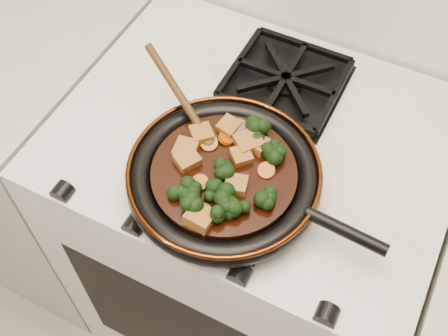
% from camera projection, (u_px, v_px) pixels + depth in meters
% --- Properties ---
extents(stove, '(0.76, 0.60, 0.90)m').
position_uv_depth(stove, '(248.00, 241.00, 1.45)').
color(stove, beige).
rests_on(stove, ground).
extents(burner_grate_front, '(0.23, 0.23, 0.03)m').
position_uv_depth(burner_grate_front, '(223.00, 184.00, 1.00)').
color(burner_grate_front, black).
rests_on(burner_grate_front, stove).
extents(burner_grate_back, '(0.23, 0.23, 0.03)m').
position_uv_depth(burner_grate_back, '(285.00, 81.00, 1.14)').
color(burner_grate_back, black).
rests_on(burner_grate_back, stove).
extents(skillet, '(0.47, 0.34, 0.05)m').
position_uv_depth(skillet, '(225.00, 177.00, 0.97)').
color(skillet, black).
rests_on(skillet, burner_grate_front).
extents(braising_sauce, '(0.25, 0.25, 0.02)m').
position_uv_depth(braising_sauce, '(224.00, 175.00, 0.96)').
color(braising_sauce, black).
rests_on(braising_sauce, skillet).
extents(tofu_cube_0, '(0.05, 0.05, 0.02)m').
position_uv_depth(tofu_cube_0, '(202.00, 135.00, 0.99)').
color(tofu_cube_0, '#935B22').
rests_on(tofu_cube_0, braising_sauce).
extents(tofu_cube_1, '(0.05, 0.05, 0.02)m').
position_uv_depth(tofu_cube_1, '(187.00, 160.00, 0.96)').
color(tofu_cube_1, '#935B22').
rests_on(tofu_cube_1, braising_sauce).
extents(tofu_cube_2, '(0.04, 0.04, 0.02)m').
position_uv_depth(tofu_cube_2, '(229.00, 127.00, 1.00)').
color(tofu_cube_2, '#935B22').
rests_on(tofu_cube_2, braising_sauce).
extents(tofu_cube_3, '(0.06, 0.06, 0.03)m').
position_uv_depth(tofu_cube_3, '(249.00, 143.00, 0.98)').
color(tofu_cube_3, '#935B22').
rests_on(tofu_cube_3, braising_sauce).
extents(tofu_cube_4, '(0.05, 0.04, 0.03)m').
position_uv_depth(tofu_cube_4, '(200.00, 218.00, 0.90)').
color(tofu_cube_4, '#935B22').
rests_on(tofu_cube_4, braising_sauce).
extents(tofu_cube_5, '(0.04, 0.04, 0.02)m').
position_uv_depth(tofu_cube_5, '(258.00, 145.00, 0.98)').
color(tofu_cube_5, '#935B22').
rests_on(tofu_cube_5, braising_sauce).
extents(tofu_cube_6, '(0.04, 0.04, 0.02)m').
position_uv_depth(tofu_cube_6, '(236.00, 185.00, 0.93)').
color(tofu_cube_6, '#935B22').
rests_on(tofu_cube_6, braising_sauce).
extents(tofu_cube_7, '(0.05, 0.05, 0.02)m').
position_uv_depth(tofu_cube_7, '(241.00, 156.00, 0.97)').
color(tofu_cube_7, '#935B22').
rests_on(tofu_cube_7, braising_sauce).
extents(tofu_cube_8, '(0.04, 0.05, 0.02)m').
position_uv_depth(tofu_cube_8, '(186.00, 150.00, 0.97)').
color(tofu_cube_8, '#935B22').
rests_on(tofu_cube_8, braising_sauce).
extents(broccoli_floret_0, '(0.09, 0.08, 0.06)m').
position_uv_depth(broccoli_floret_0, '(194.00, 202.00, 0.91)').
color(broccoli_floret_0, black).
rests_on(broccoli_floret_0, braising_sauce).
extents(broccoli_floret_1, '(0.07, 0.07, 0.07)m').
position_uv_depth(broccoli_floret_1, '(237.00, 208.00, 0.90)').
color(broccoli_floret_1, black).
rests_on(broccoli_floret_1, braising_sauce).
extents(broccoli_floret_2, '(0.07, 0.07, 0.05)m').
position_uv_depth(broccoli_floret_2, '(265.00, 197.00, 0.92)').
color(broccoli_floret_2, black).
rests_on(broccoli_floret_2, braising_sauce).
extents(broccoli_floret_3, '(0.08, 0.08, 0.05)m').
position_uv_depth(broccoli_floret_3, '(220.00, 174.00, 0.94)').
color(broccoli_floret_3, black).
rests_on(broccoli_floret_3, braising_sauce).
extents(broccoli_floret_4, '(0.08, 0.08, 0.05)m').
position_uv_depth(broccoli_floret_4, '(219.00, 193.00, 0.92)').
color(broccoli_floret_4, black).
rests_on(broccoli_floret_4, braising_sauce).
extents(broccoli_floret_5, '(0.08, 0.09, 0.06)m').
position_uv_depth(broccoli_floret_5, '(186.00, 191.00, 0.92)').
color(broccoli_floret_5, black).
rests_on(broccoli_floret_5, braising_sauce).
extents(broccoli_floret_6, '(0.09, 0.08, 0.06)m').
position_uv_depth(broccoli_floret_6, '(273.00, 152.00, 0.97)').
color(broccoli_floret_6, black).
rests_on(broccoli_floret_6, braising_sauce).
extents(broccoli_floret_7, '(0.07, 0.07, 0.06)m').
position_uv_depth(broccoli_floret_7, '(254.00, 133.00, 0.99)').
color(broccoli_floret_7, black).
rests_on(broccoli_floret_7, braising_sauce).
extents(broccoli_floret_8, '(0.08, 0.09, 0.07)m').
position_uv_depth(broccoli_floret_8, '(226.00, 212.00, 0.90)').
color(broccoli_floret_8, black).
rests_on(broccoli_floret_8, braising_sauce).
extents(carrot_coin_0, '(0.03, 0.03, 0.01)m').
position_uv_depth(carrot_coin_0, '(200.00, 183.00, 0.94)').
color(carrot_coin_0, '#AD4404').
rests_on(carrot_coin_0, braising_sauce).
extents(carrot_coin_1, '(0.03, 0.03, 0.02)m').
position_uv_depth(carrot_coin_1, '(226.00, 138.00, 0.99)').
color(carrot_coin_1, '#AD4404').
rests_on(carrot_coin_1, braising_sauce).
extents(carrot_coin_2, '(0.03, 0.03, 0.02)m').
position_uv_depth(carrot_coin_2, '(227.00, 193.00, 0.93)').
color(carrot_coin_2, '#AD4404').
rests_on(carrot_coin_2, braising_sauce).
extents(carrot_coin_3, '(0.03, 0.03, 0.02)m').
position_uv_depth(carrot_coin_3, '(209.00, 143.00, 0.99)').
color(carrot_coin_3, '#AD4404').
rests_on(carrot_coin_3, braising_sauce).
extents(carrot_coin_4, '(0.03, 0.03, 0.02)m').
position_uv_depth(carrot_coin_4, '(266.00, 171.00, 0.95)').
color(carrot_coin_4, '#AD4404').
rests_on(carrot_coin_4, braising_sauce).
extents(mushroom_slice_0, '(0.05, 0.05, 0.02)m').
position_uv_depth(mushroom_slice_0, '(266.00, 144.00, 0.98)').
color(mushroom_slice_0, '#7E6049').
rests_on(mushroom_slice_0, braising_sauce).
extents(mushroom_slice_1, '(0.05, 0.05, 0.02)m').
position_uv_depth(mushroom_slice_1, '(239.00, 129.00, 1.00)').
color(mushroom_slice_1, '#7E6049').
rests_on(mushroom_slice_1, braising_sauce).
extents(mushroom_slice_2, '(0.04, 0.04, 0.03)m').
position_uv_depth(mushroom_slice_2, '(203.00, 213.00, 0.90)').
color(mushroom_slice_2, '#7E6049').
rests_on(mushroom_slice_2, braising_sauce).
extents(wooden_spoon, '(0.13, 0.09, 0.20)m').
position_uv_depth(wooden_spoon, '(190.00, 111.00, 1.01)').
color(wooden_spoon, '#40240D').
rests_on(wooden_spoon, braising_sauce).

